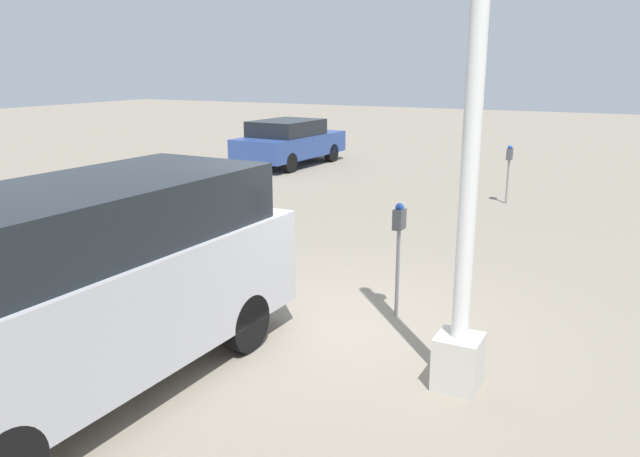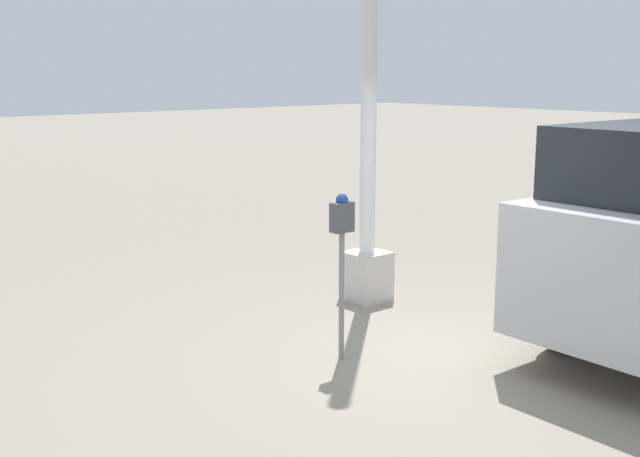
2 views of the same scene
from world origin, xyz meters
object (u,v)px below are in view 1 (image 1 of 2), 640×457
parking_meter_far (509,161)px  parked_van (85,283)px  lamp_post (468,197)px  parking_meter_near (399,234)px  car_distant (289,141)px

parking_meter_far → parked_van: parked_van is taller
parking_meter_far → lamp_post: (9.07, 1.31, 0.95)m
parking_meter_near → parked_van: parked_van is taller
parking_meter_far → parking_meter_near: bearing=3.4°
parking_meter_near → lamp_post: size_ratio=0.26×
lamp_post → parking_meter_near: bearing=-140.7°
parking_meter_near → parking_meter_far: parking_meter_near is taller
parking_meter_near → parking_meter_far: size_ratio=1.09×
parking_meter_near → parked_van: (3.20, -2.00, 0.03)m
parking_meter_near → parked_van: 3.77m
parking_meter_far → lamp_post: 9.21m
parking_meter_near → lamp_post: bearing=41.9°
lamp_post → car_distant: 14.70m
parked_van → car_distant: parked_van is taller
parking_meter_near → parking_meter_far: 7.60m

